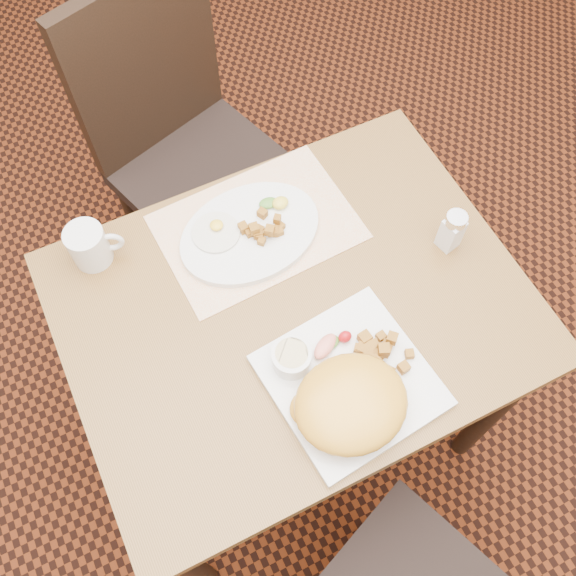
% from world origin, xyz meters
% --- Properties ---
extents(ground, '(8.00, 8.00, 0.00)m').
position_xyz_m(ground, '(0.00, 0.00, 0.00)').
color(ground, black).
rests_on(ground, ground).
extents(table, '(0.90, 0.70, 0.75)m').
position_xyz_m(table, '(0.00, 0.00, 0.64)').
color(table, brown).
rests_on(table, ground).
extents(chair_far, '(0.53, 0.54, 0.97)m').
position_xyz_m(chair_far, '(0.00, 0.67, 0.54)').
color(chair_far, black).
rests_on(chair_far, ground).
extents(placemat, '(0.41, 0.30, 0.00)m').
position_xyz_m(placemat, '(0.01, 0.20, 0.75)').
color(placemat, white).
rests_on(placemat, table).
extents(plate_square, '(0.31, 0.31, 0.02)m').
position_xyz_m(plate_square, '(0.02, -0.19, 0.76)').
color(plate_square, silver).
rests_on(plate_square, table).
extents(plate_oval, '(0.33, 0.26, 0.02)m').
position_xyz_m(plate_oval, '(-0.01, 0.19, 0.76)').
color(plate_oval, silver).
rests_on(plate_oval, placemat).
extents(hollandaise_mound, '(0.20, 0.18, 0.08)m').
position_xyz_m(hollandaise_mound, '(-0.01, -0.24, 0.80)').
color(hollandaise_mound, gold).
rests_on(hollandaise_mound, plate_square).
extents(ramekin, '(0.07, 0.07, 0.04)m').
position_xyz_m(ramekin, '(-0.06, -0.11, 0.79)').
color(ramekin, silver).
rests_on(ramekin, plate_square).
extents(garnish_sq, '(0.09, 0.05, 0.03)m').
position_xyz_m(garnish_sq, '(0.02, -0.11, 0.78)').
color(garnish_sq, '#387223').
rests_on(garnish_sq, plate_square).
extents(fried_egg, '(0.10, 0.10, 0.02)m').
position_xyz_m(fried_egg, '(-0.08, 0.21, 0.77)').
color(fried_egg, white).
rests_on(fried_egg, plate_oval).
extents(garnish_ov, '(0.06, 0.05, 0.02)m').
position_xyz_m(garnish_ov, '(0.06, 0.22, 0.78)').
color(garnish_ov, '#387223').
rests_on(garnish_ov, plate_oval).
extents(salt_shaker, '(0.05, 0.05, 0.10)m').
position_xyz_m(salt_shaker, '(0.35, -0.01, 0.80)').
color(salt_shaker, white).
rests_on(salt_shaker, table).
extents(coffee_mug, '(0.11, 0.08, 0.09)m').
position_xyz_m(coffee_mug, '(-0.32, 0.28, 0.79)').
color(coffee_mug, silver).
rests_on(coffee_mug, table).
extents(home_fries_sq, '(0.11, 0.10, 0.03)m').
position_xyz_m(home_fries_sq, '(0.09, -0.17, 0.78)').
color(home_fries_sq, '#A96B1B').
rests_on(home_fries_sq, plate_square).
extents(home_fries_ov, '(0.09, 0.08, 0.03)m').
position_xyz_m(home_fries_ov, '(0.01, 0.17, 0.78)').
color(home_fries_ov, '#A96B1B').
rests_on(home_fries_ov, plate_oval).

